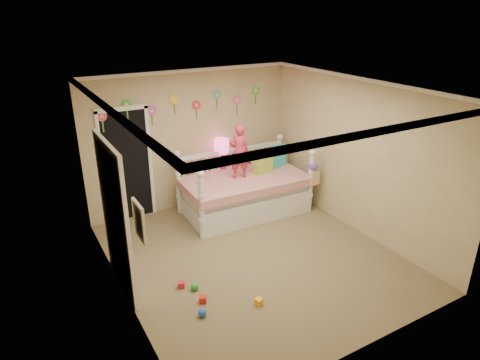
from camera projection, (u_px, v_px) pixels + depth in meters
floor at (254, 256)px, 6.60m from camera, size 4.00×4.50×0.01m
ceiling at (256, 89)px, 5.61m from camera, size 4.00×4.50×0.01m
back_wall at (192, 140)px, 7.91m from camera, size 4.00×0.01×2.60m
left_wall at (116, 210)px, 5.18m from camera, size 0.01×4.50×2.60m
right_wall at (357, 156)px, 7.03m from camera, size 0.01×4.50×2.60m
crown_molding at (256, 91)px, 5.62m from camera, size 4.00×4.50×0.06m
daybed at (245, 181)px, 7.79m from camera, size 2.36×1.33×1.26m
pillow_turquoise at (278, 156)px, 8.24m from camera, size 0.43×0.26×0.41m
pillow_lime at (263, 163)px, 7.91m from camera, size 0.41×0.20×0.37m
child at (239, 152)px, 7.57m from camera, size 0.41×0.31×1.00m
nightstand at (222, 185)px, 8.38m from camera, size 0.41×0.32×0.64m
table_lamp at (222, 150)px, 8.10m from camera, size 0.29×0.29×0.63m
closet_doorway at (127, 165)px, 7.42m from camera, size 0.90×0.04×2.07m
flower_decals at (186, 106)px, 7.61m from camera, size 3.40×0.02×0.50m
mirror_closet at (115, 217)px, 5.54m from camera, size 0.07×1.30×2.10m
wall_picture at (139, 221)px, 4.38m from camera, size 0.05×0.34×0.42m
hanging_bag at (314, 174)px, 7.73m from camera, size 0.20×0.16×0.36m
toy_scatter at (215, 291)px, 5.70m from camera, size 1.13×1.47×0.11m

